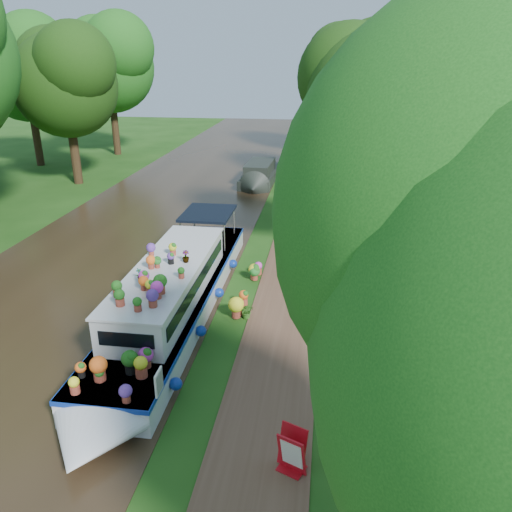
{
  "coord_description": "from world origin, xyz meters",
  "views": [
    {
      "loc": [
        2.29,
        -15.67,
        7.72
      ],
      "look_at": [
        0.05,
        0.03,
        1.3
      ],
      "focal_mm": 35.0,
      "sensor_mm": 36.0,
      "label": 1
    }
  ],
  "objects_px": {
    "plant_boat": "(171,295)",
    "second_boat": "(260,174)",
    "pedestrian_pink": "(301,171)",
    "pedestrian_dark": "(317,157)",
    "sandwich_board": "(292,453)"
  },
  "relations": [
    {
      "from": "pedestrian_pink",
      "to": "pedestrian_dark",
      "type": "xyz_separation_m",
      "value": [
        0.93,
        4.17,
        0.14
      ]
    },
    {
      "from": "pedestrian_pink",
      "to": "plant_boat",
      "type": "bearing_deg",
      "value": -87.74
    },
    {
      "from": "second_boat",
      "to": "sandwich_board",
      "type": "height_order",
      "value": "second_boat"
    },
    {
      "from": "second_boat",
      "to": "pedestrian_pink",
      "type": "xyz_separation_m",
      "value": [
        2.61,
        0.18,
        0.25
      ]
    },
    {
      "from": "pedestrian_pink",
      "to": "pedestrian_dark",
      "type": "height_order",
      "value": "pedestrian_dark"
    },
    {
      "from": "plant_boat",
      "to": "second_boat",
      "type": "distance_m",
      "value": 18.36
    },
    {
      "from": "second_boat",
      "to": "pedestrian_dark",
      "type": "relative_size",
      "value": 3.84
    },
    {
      "from": "sandwich_board",
      "to": "pedestrian_dark",
      "type": "height_order",
      "value": "pedestrian_dark"
    },
    {
      "from": "pedestrian_pink",
      "to": "pedestrian_dark",
      "type": "relative_size",
      "value": 0.84
    },
    {
      "from": "pedestrian_dark",
      "to": "second_boat",
      "type": "bearing_deg",
      "value": -138.67
    },
    {
      "from": "second_boat",
      "to": "pedestrian_dark",
      "type": "distance_m",
      "value": 5.62
    },
    {
      "from": "second_boat",
      "to": "pedestrian_pink",
      "type": "relative_size",
      "value": 4.56
    },
    {
      "from": "plant_boat",
      "to": "pedestrian_pink",
      "type": "distance_m",
      "value": 18.76
    },
    {
      "from": "plant_boat",
      "to": "sandwich_board",
      "type": "height_order",
      "value": "plant_boat"
    },
    {
      "from": "sandwich_board",
      "to": "plant_boat",
      "type": "bearing_deg",
      "value": 150.3
    }
  ]
}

